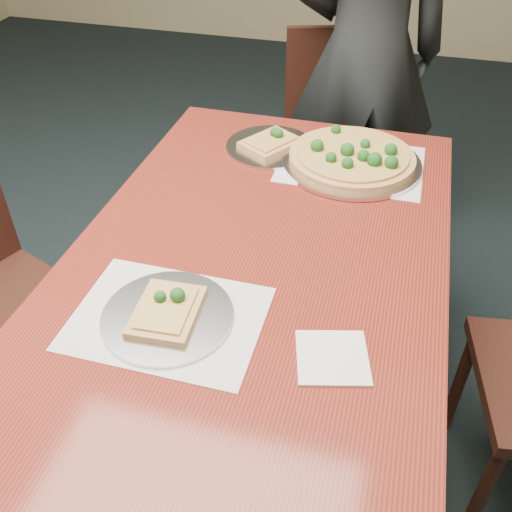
% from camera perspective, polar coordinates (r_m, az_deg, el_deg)
% --- Properties ---
extents(ground, '(8.00, 8.00, 0.00)m').
position_cam_1_polar(ground, '(1.90, -15.30, -21.55)').
color(ground, black).
rests_on(ground, ground).
extents(dining_table, '(0.90, 1.50, 0.75)m').
position_cam_1_polar(dining_table, '(1.43, 0.00, -2.86)').
color(dining_table, '#5C1912').
rests_on(dining_table, ground).
extents(chair_far, '(0.53, 0.53, 0.91)m').
position_cam_1_polar(chair_far, '(2.46, 8.02, 12.18)').
color(chair_far, black).
rests_on(chair_far, ground).
extents(diner, '(0.72, 0.59, 1.71)m').
position_cam_1_polar(diner, '(2.29, 10.90, 19.12)').
color(diner, black).
rests_on(diner, ground).
extents(placemat_main, '(0.42, 0.32, 0.00)m').
position_cam_1_polar(placemat_main, '(1.75, 9.49, 9.05)').
color(placemat_main, white).
rests_on(placemat_main, dining_table).
extents(placemat_near, '(0.40, 0.30, 0.00)m').
position_cam_1_polar(placemat_near, '(1.23, -8.81, -6.15)').
color(placemat_near, white).
rests_on(placemat_near, dining_table).
extents(pizza_pan, '(0.41, 0.41, 0.07)m').
position_cam_1_polar(pizza_pan, '(1.74, 9.61, 9.64)').
color(pizza_pan, silver).
rests_on(pizza_pan, dining_table).
extents(slice_plate_near, '(0.28, 0.28, 0.06)m').
position_cam_1_polar(slice_plate_near, '(1.22, -8.85, -5.69)').
color(slice_plate_near, silver).
rests_on(slice_plate_near, dining_table).
extents(slice_plate_far, '(0.28, 0.28, 0.06)m').
position_cam_1_polar(slice_plate_far, '(1.82, 1.50, 11.08)').
color(slice_plate_far, silver).
rests_on(slice_plate_far, dining_table).
extents(napkin, '(0.17, 0.17, 0.01)m').
position_cam_1_polar(napkin, '(1.15, 7.65, -10.03)').
color(napkin, white).
rests_on(napkin, dining_table).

